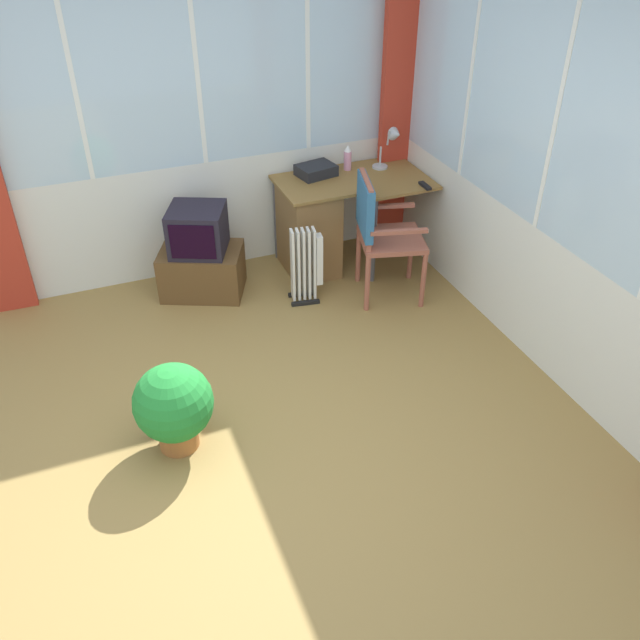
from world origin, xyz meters
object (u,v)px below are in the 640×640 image
at_px(desk_lamp, 392,142).
at_px(spray_bottle, 348,158).
at_px(space_heater, 307,265).
at_px(potted_plant, 174,405).
at_px(tv_remote, 425,186).
at_px(tv_on_stand, 201,256).
at_px(desk, 313,224).
at_px(paper_tray, 316,170).
at_px(wooden_armchair, 376,223).

relative_size(desk_lamp, spray_bottle, 1.67).
height_order(space_heater, potted_plant, space_heater).
bearing_deg(desk_lamp, tv_remote, -79.06).
distance_m(desk_lamp, tv_on_stand, 1.84).
bearing_deg(tv_on_stand, tv_remote, -10.93).
bearing_deg(desk, tv_on_stand, -177.61).
height_order(tv_remote, paper_tray, paper_tray).
distance_m(tv_remote, tv_on_stand, 1.88).
bearing_deg(paper_tray, desk_lamp, -8.69).
bearing_deg(paper_tray, wooden_armchair, -74.87).
distance_m(desk_lamp, spray_bottle, 0.39).
bearing_deg(tv_on_stand, paper_tray, 10.29).
relative_size(paper_tray, potted_plant, 0.52).
distance_m(paper_tray, tv_on_stand, 1.19).
relative_size(desk, potted_plant, 2.12).
relative_size(tv_remote, tv_on_stand, 0.20).
bearing_deg(desk_lamp, tv_on_stand, -176.78).
bearing_deg(space_heater, tv_on_stand, 149.78).
height_order(desk_lamp, space_heater, desk_lamp).
distance_m(spray_bottle, space_heater, 1.05).
relative_size(desk_lamp, wooden_armchair, 0.36).
xyz_separation_m(tv_on_stand, space_heater, (0.74, -0.43, -0.00)).
height_order(tv_remote, space_heater, tv_remote).
distance_m(spray_bottle, paper_tray, 0.30).
distance_m(desk, spray_bottle, 0.62).
xyz_separation_m(tv_remote, potted_plant, (-2.35, -1.31, -0.46)).
bearing_deg(space_heater, tv_remote, 4.66).
bearing_deg(tv_remote, desk, 155.84).
relative_size(space_heater, potted_plant, 1.09).
relative_size(desk_lamp, potted_plant, 0.63).
xyz_separation_m(spray_bottle, tv_on_stand, (-1.36, -0.21, -0.55)).
relative_size(tv_remote, spray_bottle, 0.69).
bearing_deg(tv_remote, wooden_armchair, -157.32).
bearing_deg(desk_lamp, potted_plant, -142.29).
xyz_separation_m(space_heater, potted_plant, (-1.30, -1.23, -0.00)).
relative_size(desk, paper_tray, 4.07).
bearing_deg(tv_remote, paper_tray, 144.63).
height_order(desk_lamp, potted_plant, desk_lamp).
bearing_deg(desk, paper_tray, 60.06).
bearing_deg(space_heater, potted_plant, -136.73).
distance_m(tv_on_stand, potted_plant, 1.75).
relative_size(tv_remote, potted_plant, 0.26).
xyz_separation_m(desk_lamp, tv_remote, (0.09, -0.44, -0.22)).
bearing_deg(wooden_armchair, spray_bottle, 83.26).
bearing_deg(tv_on_stand, space_heater, -30.22).
xyz_separation_m(wooden_armchair, tv_on_stand, (-1.27, 0.55, -0.31)).
height_order(wooden_armchair, potted_plant, wooden_armchair).
distance_m(tv_remote, paper_tray, 0.90).
distance_m(tv_remote, wooden_armchair, 0.58).
xyz_separation_m(desk_lamp, wooden_armchair, (-0.44, -0.65, -0.36)).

